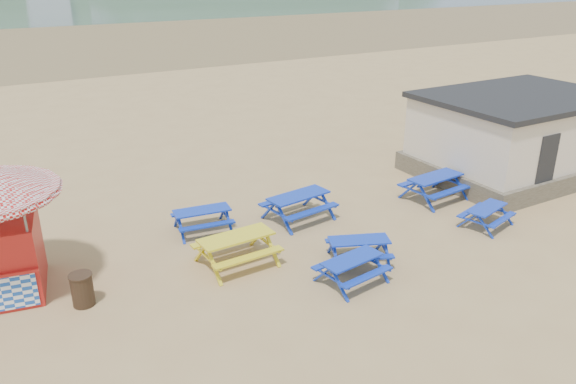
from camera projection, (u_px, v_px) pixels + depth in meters
ground at (299, 242)px, 16.77m from camera, size 400.00×400.00×0.00m
wet_sand at (37, 41)px, 60.85m from camera, size 400.00×400.00×0.00m
picnic_table_blue_a at (203, 220)px, 17.36m from camera, size 1.89×1.60×0.72m
picnic_table_blue_b at (298, 207)px, 18.14m from camera, size 2.25×1.91×0.86m
picnic_table_blue_c at (435, 188)px, 19.71m from camera, size 2.21×1.85×0.86m
picnic_table_blue_d at (352, 270)px, 14.56m from camera, size 1.84×1.56×0.70m
picnic_table_blue_e at (359, 250)px, 15.56m from camera, size 2.05×1.87×0.70m
picnic_table_blue_f at (486, 217)px, 17.70m from camera, size 1.82×1.61×0.65m
picnic_table_yellow at (237, 250)px, 15.41m from camera, size 2.13×1.75×0.86m
litter_bin at (82, 289)px, 13.55m from camera, size 0.57×0.57×0.83m
amenity_block at (516, 134)px, 21.86m from camera, size 7.40×5.40×3.15m
headland_town at (204, 8)px, 246.38m from camera, size 264.00×144.00×108.00m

